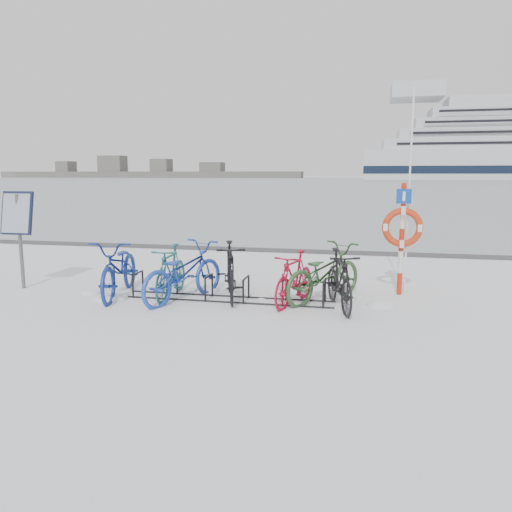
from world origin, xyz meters
The scene contains 15 objects.
ground centered at (0.00, 0.00, 0.00)m, with size 900.00×900.00×0.00m, color white.
ice_sheet centered at (0.00, 155.00, 0.01)m, with size 400.00×298.00×0.02m, color #9AA8AE.
quay_edge centered at (0.00, 5.90, 0.05)m, with size 400.00×0.25×0.10m, color #3F3F42.
bike_rack centered at (0.00, 0.00, 0.18)m, with size 4.00×0.48×0.46m.
info_board centered at (-4.39, 0.05, 1.43)m, with size 0.67×0.26×1.99m.
lifebuoy_station centered at (3.18, 1.07, 1.32)m, with size 0.76×0.22×3.93m.
shoreline centered at (-122.02, 260.00, 2.79)m, with size 180.00×12.00×9.50m.
bike_0 centered at (-2.14, -0.04, 0.57)m, with size 0.76×2.19×1.15m, color navy.
bike_1 centered at (-1.13, 0.05, 0.51)m, with size 0.48×1.71×1.03m, color #1F6361.
bike_2 centered at (-0.81, -0.14, 0.56)m, with size 0.74×2.13×1.12m, color #2347B5.
bike_3 centered at (0.01, 0.17, 0.55)m, with size 0.52×1.84×1.10m, color black.
bike_4 centered at (1.26, 0.01, 0.50)m, with size 0.47×1.65×0.99m, color #AB0E2C.
bike_5 centered at (1.76, 0.40, 0.55)m, with size 0.72×2.08×1.09m, color #30542C.
bike_6 centered at (2.07, -0.12, 0.53)m, with size 0.50×1.78×1.07m, color black.
snow_drifts centered at (-0.57, 0.04, 0.00)m, with size 6.03×1.62×0.22m.
Camera 1 is at (2.43, -8.77, 2.34)m, focal length 35.00 mm.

